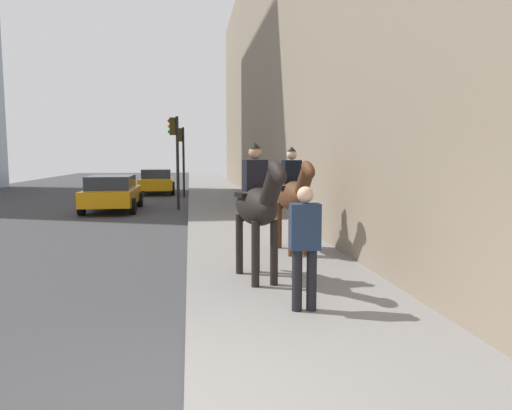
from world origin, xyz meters
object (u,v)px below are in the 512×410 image
pedestrian_greeting (305,240)px  traffic_light_far_curb (182,151)px  mounted_horse_near (257,204)px  mounted_horse_far (293,194)px  car_near_lane (112,192)px  car_mid_lane (156,181)px  traffic_light_near_curb (175,148)px

pedestrian_greeting → traffic_light_far_curb: bearing=9.7°
mounted_horse_near → mounted_horse_far: size_ratio=1.01×
mounted_horse_far → car_near_lane: bearing=-156.7°
car_near_lane → car_mid_lane: (8.68, -1.16, -0.02)m
mounted_horse_near → car_mid_lane: bearing=178.0°
traffic_light_near_curb → mounted_horse_near: bearing=-171.8°
car_near_lane → traffic_light_near_curb: bearing=-90.7°
mounted_horse_near → car_mid_lane: size_ratio=0.53×
pedestrian_greeting → car_mid_lane: bearing=12.9°
traffic_light_near_curb → traffic_light_far_curb: size_ratio=1.02×
car_near_lane → mounted_horse_near: bearing=-160.5°
mounted_horse_near → traffic_light_far_curb: (17.50, 1.52, 1.09)m
car_near_lane → car_mid_lane: same height
car_mid_lane → traffic_light_near_curb: bearing=7.4°
pedestrian_greeting → traffic_light_near_curb: size_ratio=0.44×
pedestrian_greeting → car_near_lane: pedestrian_greeting is taller
mounted_horse_far → car_near_lane: 10.97m
traffic_light_far_curb → traffic_light_near_curb: bearing=178.3°
traffic_light_far_curb → car_mid_lane: bearing=28.1°
mounted_horse_near → traffic_light_near_curb: 11.89m
traffic_light_near_curb → traffic_light_far_curb: traffic_light_near_curb is taller
mounted_horse_near → mounted_horse_far: (2.17, -1.10, -0.02)m
mounted_horse_near → car_mid_lane: (20.41, 3.07, -0.68)m
mounted_horse_far → pedestrian_greeting: size_ratio=1.36×
pedestrian_greeting → car_mid_lane: pedestrian_greeting is taller
pedestrian_greeting → mounted_horse_far: bearing=-6.5°
car_mid_lane → mounted_horse_near: bearing=6.9°
traffic_light_far_curb → mounted_horse_far: bearing=-170.3°
mounted_horse_near → car_mid_lane: 20.65m
mounted_horse_near → car_near_lane: 12.49m
car_near_lane → traffic_light_far_curb: (5.77, -2.72, 1.75)m
car_mid_lane → pedestrian_greeting: bearing=7.3°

